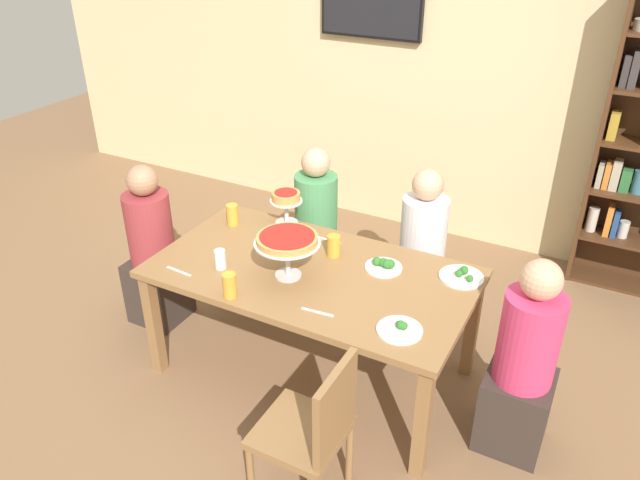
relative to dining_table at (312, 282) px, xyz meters
The scene contains 21 objects.
ground_plane 0.66m from the dining_table, ahead, with size 12.00×12.00×0.00m, color #846042.
rear_partition 2.32m from the dining_table, 90.00° to the left, with size 8.00×0.12×2.80m, color beige.
dining_table is the anchor object (origin of this frame).
television 2.50m from the dining_table, 106.04° to the left, with size 0.86×0.05×0.49m.
diner_head_east 1.24m from the dining_table, ahead, with size 0.34×0.34×1.15m.
diner_far_right 0.89m from the dining_table, 62.98° to the left, with size 0.34×0.34×1.15m.
diner_far_left 0.88m from the dining_table, 116.69° to the left, with size 0.34×0.34×1.15m.
diner_head_west 1.23m from the dining_table, behind, with size 0.34×0.34×1.15m.
chair_near_right 0.97m from the dining_table, 61.00° to the right, with size 0.40×0.40×0.87m.
deep_dish_pizza_stand 0.33m from the dining_table, 128.53° to the right, with size 0.37×0.37×0.26m.
personal_pizza_stand 0.65m from the dining_table, 134.49° to the left, with size 0.21×0.21×0.23m.
salad_plate_near_diner 0.72m from the dining_table, 23.96° to the right, with size 0.23×0.23×0.06m.
salad_plate_far_diner 0.43m from the dining_table, 30.44° to the left, with size 0.22×0.22×0.07m.
salad_plate_spare 0.85m from the dining_table, 22.44° to the left, with size 0.25×0.25×0.06m.
beer_glass_amber_tall 0.78m from the dining_table, 160.65° to the left, with size 0.08×0.08×0.14m, color gold.
beer_glass_amber_short 0.26m from the dining_table, 80.58° to the left, with size 0.08×0.08×0.13m, color gold.
beer_glass_amber_spare 0.53m from the dining_table, 121.16° to the right, with size 0.07×0.07×0.14m, color gold.
water_glass_clear_near 0.54m from the dining_table, 154.98° to the right, with size 0.06×0.06×0.12m, color white.
cutlery_fork_near 0.76m from the dining_table, 151.01° to the right, with size 0.18×0.02×0.01m, color silver.
cutlery_knife_near 0.42m from the dining_table, 57.29° to the right, with size 0.18×0.02×0.01m, color silver.
cutlery_fork_far 0.37m from the dining_table, 102.55° to the left, with size 0.18×0.02×0.01m, color silver.
Camera 1 is at (1.44, -2.61, 2.62)m, focal length 34.51 mm.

